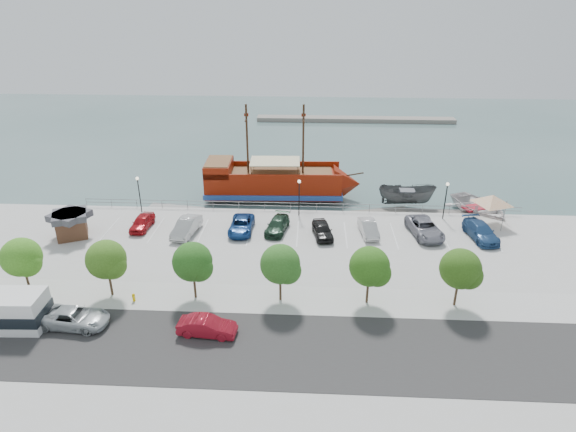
{
  "coord_description": "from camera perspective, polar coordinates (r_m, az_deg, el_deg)",
  "views": [
    {
      "loc": [
        1.3,
        -42.67,
        22.8
      ],
      "look_at": [
        -1.0,
        2.0,
        2.0
      ],
      "focal_mm": 30.0,
      "sensor_mm": 36.0,
      "label": 1
    }
  ],
  "objects": [
    {
      "name": "parked_car_h",
      "position": [
        52.7,
        21.88,
        -1.69
      ],
      "size": [
        3.0,
        5.63,
        1.55
      ],
      "primitive_type": "imported",
      "rotation": [
        0.0,
        0.0,
        0.16
      ],
      "color": "navy",
      "rests_on": "land_slab"
    },
    {
      "name": "lamp_post_right",
      "position": [
        55.03,
        18.24,
        2.48
      ],
      "size": [
        0.36,
        0.36,
        4.28
      ],
      "color": "black",
      "rests_on": "land_slab"
    },
    {
      "name": "tree_d",
      "position": [
        38.04,
        -0.72,
        -5.9
      ],
      "size": [
        3.3,
        3.2,
        5.0
      ],
      "color": "#473321",
      "rests_on": "sidewalk"
    },
    {
      "name": "parked_car_e",
      "position": [
        49.41,
        4.11,
        -1.63
      ],
      "size": [
        2.49,
        4.62,
        1.49
      ],
      "primitive_type": "imported",
      "rotation": [
        0.0,
        0.0,
        0.17
      ],
      "color": "black",
      "rests_on": "land_slab"
    },
    {
      "name": "parked_car_a",
      "position": [
        53.28,
        -16.91,
        -0.7
      ],
      "size": [
        1.9,
        4.29,
        1.44
      ],
      "primitive_type": "imported",
      "rotation": [
        0.0,
        0.0,
        -0.05
      ],
      "color": "#AB1319",
      "rests_on": "land_slab"
    },
    {
      "name": "street_van",
      "position": [
        40.13,
        -24.02,
        -10.93
      ],
      "size": [
        5.36,
        2.78,
        1.45
      ],
      "primitive_type": "imported",
      "rotation": [
        0.0,
        0.0,
        1.5
      ],
      "color": "#B3B9BC",
      "rests_on": "street"
    },
    {
      "name": "canopy_tent",
      "position": [
        55.53,
        23.16,
        2.29
      ],
      "size": [
        6.02,
        6.02,
        3.8
      ],
      "rotation": [
        0.0,
        0.0,
        -0.42
      ],
      "color": "slate",
      "rests_on": "land_slab"
    },
    {
      "name": "sidewalk",
      "position": [
        39.85,
        0.56,
        -9.93
      ],
      "size": [
        100.0,
        4.0,
        0.05
      ],
      "primitive_type": "cube",
      "color": "#BDBDBD",
      "rests_on": "land_slab"
    },
    {
      "name": "land_slab",
      "position": [
        31.92,
        -0.36,
        -22.21
      ],
      "size": [
        100.0,
        58.0,
        1.2
      ],
      "primitive_type": "cube",
      "color": "#B7B7B6",
      "rests_on": "ground"
    },
    {
      "name": "dock_mid",
      "position": [
        57.54,
        10.7,
        0.27
      ],
      "size": [
        7.55,
        3.8,
        0.42
      ],
      "primitive_type": "cube",
      "rotation": [
        0.0,
        0.0,
        0.25
      ],
      "color": "slate",
      "rests_on": "ground"
    },
    {
      "name": "parked_car_d",
      "position": [
        50.41,
        -1.27,
        -1.09
      ],
      "size": [
        2.75,
        4.99,
        1.37
      ],
      "primitive_type": "imported",
      "rotation": [
        0.0,
        0.0,
        -0.18
      ],
      "color": "#183121",
      "rests_on": "land_slab"
    },
    {
      "name": "tree_a",
      "position": [
        44.49,
        -28.92,
        -4.45
      ],
      "size": [
        3.3,
        3.2,
        5.0
      ],
      "color": "#473321",
      "rests_on": "sidewalk"
    },
    {
      "name": "fire_hydrant",
      "position": [
        41.46,
        -17.82,
        -9.14
      ],
      "size": [
        0.25,
        0.25,
        0.73
      ],
      "rotation": [
        0.0,
        0.0,
        -0.02
      ],
      "color": "#E4B100",
      "rests_on": "sidewalk"
    },
    {
      "name": "pirate_ship",
      "position": [
        60.65,
        -0.37,
        3.96
      ],
      "size": [
        19.87,
        6.14,
        12.46
      ],
      "rotation": [
        0.0,
        0.0,
        0.04
      ],
      "color": "maroon",
      "rests_on": "ground"
    },
    {
      "name": "tree_e",
      "position": [
        38.29,
        9.85,
        -6.09
      ],
      "size": [
        3.3,
        3.2,
        5.0
      ],
      "color": "#473321",
      "rests_on": "sidewalk"
    },
    {
      "name": "speedboat",
      "position": [
        60.55,
        21.69,
        0.78
      ],
      "size": [
        8.45,
        9.61,
        1.65
      ],
      "primitive_type": "imported",
      "rotation": [
        0.0,
        0.0,
        0.42
      ],
      "color": "silver",
      "rests_on": "ground"
    },
    {
      "name": "shed",
      "position": [
        53.82,
        -24.32,
        -0.84
      ],
      "size": [
        4.23,
        4.23,
        2.64
      ],
      "rotation": [
        0.0,
        0.0,
        0.42
      ],
      "color": "#533221",
      "rests_on": "land_slab"
    },
    {
      "name": "parked_car_b",
      "position": [
        50.84,
        -11.94,
        -1.26
      ],
      "size": [
        2.46,
        5.18,
        1.64
      ],
      "primitive_type": "imported",
      "rotation": [
        0.0,
        0.0,
        -0.15
      ],
      "color": "#B0B0B0",
      "rests_on": "land_slab"
    },
    {
      "name": "dock_west",
      "position": [
        59.24,
        -13.16,
        0.76
      ],
      "size": [
        7.0,
        2.95,
        0.39
      ],
      "primitive_type": "cube",
      "rotation": [
        0.0,
        0.0,
        -0.15
      ],
      "color": "gray",
      "rests_on": "ground"
    },
    {
      "name": "far_shore",
      "position": [
        100.81,
        7.97,
        11.28
      ],
      "size": [
        40.0,
        3.0,
        0.8
      ],
      "primitive_type": "cube",
      "color": "gray",
      "rests_on": "ground"
    },
    {
      "name": "tree_f",
      "position": [
        39.79,
        19.96,
        -6.08
      ],
      "size": [
        3.3,
        3.2,
        5.0
      ],
      "color": "#473321",
      "rests_on": "sidewalk"
    },
    {
      "name": "tree_b",
      "position": [
        41.28,
        -20.58,
        -5.01
      ],
      "size": [
        3.3,
        3.2,
        5.0
      ],
      "color": "#473321",
      "rests_on": "sidewalk"
    },
    {
      "name": "ground",
      "position": [
        48.87,
        1.05,
        -4.21
      ],
      "size": [
        160.0,
        160.0,
        0.0
      ],
      "primitive_type": "plane",
      "color": "#3C5856"
    },
    {
      "name": "tree_c",
      "position": [
        39.07,
        -11.07,
        -5.52
      ],
      "size": [
        3.3,
        3.2,
        5.0
      ],
      "color": "#473321",
      "rests_on": "sidewalk"
    },
    {
      "name": "parked_car_f",
      "position": [
        50.42,
        9.52,
        -1.41
      ],
      "size": [
        2.04,
        4.49,
        1.43
      ],
      "primitive_type": "imported",
      "rotation": [
        0.0,
        0.0,
        0.12
      ],
      "color": "beige",
      "rests_on": "land_slab"
    },
    {
      "name": "dock_east",
      "position": [
        58.98,
        17.66,
        0.13
      ],
      "size": [
        7.85,
        2.78,
        0.44
      ],
      "primitive_type": "cube",
      "rotation": [
        0.0,
        0.0,
        -0.08
      ],
      "color": "#66625D",
      "rests_on": "ground"
    },
    {
      "name": "parked_car_c",
      "position": [
        50.58,
        -5.54,
        -1.08
      ],
      "size": [
        2.37,
        5.11,
        1.42
      ],
      "primitive_type": "imported",
      "rotation": [
        0.0,
        0.0,
        -0.0
      ],
      "color": "navy",
      "rests_on": "land_slab"
    },
    {
      "name": "seawall_railing",
      "position": [
        55.18,
        1.35,
        1.13
      ],
      "size": [
        50.0,
        0.06,
        1.0
      ],
      "color": "slate",
      "rests_on": "land_slab"
    },
    {
      "name": "lamp_post_mid",
      "position": [
        53.04,
        1.33,
        2.94
      ],
      "size": [
        0.36,
        0.36,
        4.28
      ],
      "color": "black",
      "rests_on": "land_slab"
    },
    {
      "name": "patrol_boat",
      "position": [
        60.04,
        13.87,
        2.18
      ],
      "size": [
        6.93,
        2.99,
        2.62
      ],
      "primitive_type": "imported",
      "rotation": [
        0.0,
        0.0,
        1.5
      ],
      "color": "#4D4F50",
      "rests_on": "ground"
    },
    {
      "name": "parked_car_g",
      "position": [
        51.5,
        15.9,
        -1.38
      ],
      "size": [
        3.61,
        6.12,
        1.6
      ],
      "primitive_type": "imported",
      "rotation": [
        0.0,
        0.0,
        0.17
      ],
      "color": "gray",
      "rests_on": "land_slab"
    },
    {
      "name": "lamp_post_left",
      "position": [
        56.43,
        -17.29,
        3.17
      ],
      "size": [
        0.36,
        0.36,
        4.28
      ],
      "color": "black",
      "rests_on": "land_slab"
    },
    {
      "name": "street_sedan",
      "position": [
        36.44,
        -9.57,
        -12.78
      ],
      "size": [
        4.42,
        1.86,
        1.42
      ],
      "primitive_type": "imported",
      "rotation": [
        0.0,
        0.0,
        1.49
      ],
      "color": "maroon",
      "rests_on": "street"
    },
    {
      "name": "street",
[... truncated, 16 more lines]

